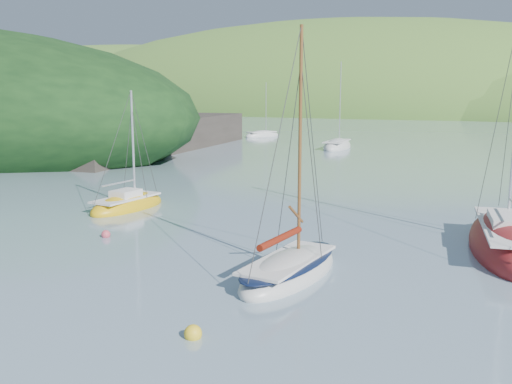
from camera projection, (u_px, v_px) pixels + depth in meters
The scene contains 8 objects.
ground at pixel (156, 283), 19.52m from camera, with size 700.00×700.00×0.00m, color #758FA2.
shoreline_hills at pixel (491, 112), 172.73m from camera, with size 690.00×135.00×56.00m.
daysailer_white at pixel (289, 270), 20.20m from camera, with size 2.30×6.11×9.35m.
sloop_red at pixel (510, 245), 23.45m from camera, with size 5.07×9.66×13.61m.
sailboat_yellow at pixel (128, 206), 31.77m from camera, with size 2.14×5.38×7.13m.
distant_sloop_a at pixel (337, 147), 64.86m from camera, with size 3.50×7.68×10.58m.
distant_sloop_c at pixel (262, 136), 81.46m from camera, with size 4.05×6.17×8.31m.
mooring_buoys at pixel (329, 267), 20.90m from camera, with size 25.68×15.38×0.49m.
Camera 1 is at (12.03, -14.69, 6.49)m, focal length 40.00 mm.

